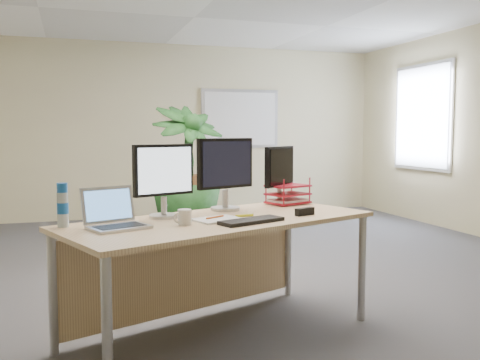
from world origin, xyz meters
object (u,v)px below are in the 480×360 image
object	(u,v)px
floor_plant	(186,183)
monitor_left	(164,176)
laptop	(114,217)
monitor_right	(225,169)
desk	(211,241)

from	to	relation	value
floor_plant	monitor_left	xyz separation A→B (m)	(-0.69, -2.60, 0.30)
floor_plant	laptop	bearing A→B (deg)	-109.71
floor_plant	laptop	xyz separation A→B (m)	(-1.03, -2.88, 0.09)
monitor_right	laptop	size ratio (longest dim) A/B	1.27
desk	monitor_left	world-z (taller)	monitor_left
monitor_left	laptop	bearing A→B (deg)	-141.02
floor_plant	desk	bearing A→B (deg)	-98.45
laptop	floor_plant	bearing A→B (deg)	70.29
monitor_left	laptop	distance (m)	0.49
laptop	desk	bearing A→B (deg)	19.36
desk	monitor_left	distance (m)	0.53
monitor_left	floor_plant	bearing A→B (deg)	75.11
laptop	monitor_right	bearing A→B (deg)	30.18
monitor_left	monitor_right	bearing A→B (deg)	22.73
desk	monitor_left	size ratio (longest dim) A/B	4.61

